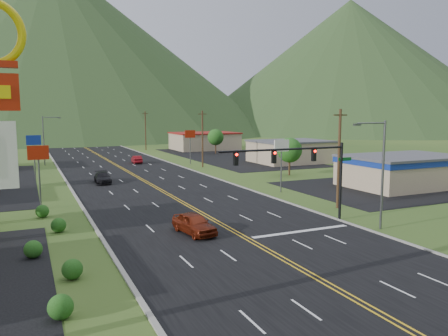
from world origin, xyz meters
name	(u,v)px	position (x,y,z in m)	size (l,w,h in m)	color
ground	(354,299)	(0.00, 0.00, 0.00)	(500.00, 500.00, 0.00)	#264619
road	(354,299)	(0.00, 0.00, 0.00)	(20.00, 460.00, 0.04)	black
traffic_signal	(304,163)	(6.48, 14.00, 5.33)	(13.10, 0.43, 7.00)	black
streetlight_east	(380,168)	(11.18, 10.00, 5.18)	(3.28, 0.25, 9.00)	#59595E
streetlight_west	(45,137)	(-11.68, 70.00, 5.18)	(3.28, 0.25, 9.00)	#59595E
building_east_near	(404,169)	(30.00, 25.00, 2.27)	(15.40, 10.40, 4.10)	tan
building_east_mid	(291,151)	(32.00, 55.00, 2.16)	(14.40, 11.40, 4.30)	tan
building_east_far	(205,141)	(28.00, 90.00, 2.26)	(16.40, 12.40, 4.50)	tan
pole_sign_west_a	(38,159)	(-14.00, 30.00, 5.05)	(2.00, 0.18, 6.40)	#59595E
pole_sign_west_b	(34,145)	(-14.00, 52.00, 5.05)	(2.00, 0.18, 6.40)	#59595E
pole_sign_east_a	(281,151)	(13.00, 28.00, 5.05)	(2.00, 0.18, 6.40)	#59595E
pole_sign_east_b	(190,137)	(13.00, 60.00, 5.05)	(2.00, 0.18, 6.40)	#59595E
tree_east_a	(290,150)	(22.00, 40.00, 3.89)	(3.84, 3.84, 5.82)	#382314
tree_east_b	(216,137)	(26.00, 78.00, 3.89)	(3.84, 3.84, 5.82)	#382314
utility_pole_a	(339,158)	(13.50, 18.00, 5.13)	(1.60, 0.28, 10.00)	#382314
utility_pole_b	(202,138)	(13.50, 55.00, 5.13)	(1.60, 0.28, 10.00)	#382314
utility_pole_c	(145,130)	(13.50, 95.00, 5.13)	(1.60, 0.28, 10.00)	#382314
utility_pole_d	(116,126)	(13.50, 135.00, 5.13)	(1.60, 0.28, 10.00)	#382314
mountain_n	(53,46)	(0.00, 220.00, 42.50)	(220.00, 220.00, 85.00)	#213F1C
mountain_ne	(349,66)	(147.84, 176.19, 35.00)	(180.00, 180.00, 70.00)	#213F1C
car_red_near	(194,224)	(-3.18, 15.01, 0.82)	(1.94, 4.82, 1.64)	#631B0B
car_dark_mid	(103,178)	(-5.69, 43.92, 0.73)	(2.06, 5.06, 1.47)	black
car_red_far	(137,160)	(4.14, 65.53, 0.73)	(1.54, 4.41, 1.45)	maroon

